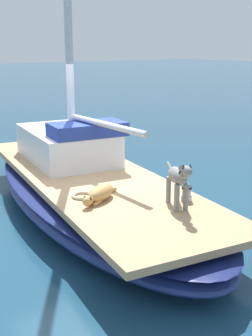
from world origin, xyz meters
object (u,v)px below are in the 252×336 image
at_px(dog_tan, 100,194).
at_px(dog_grey, 179,178).
at_px(coiled_rope, 82,196).
at_px(sailboat_main, 92,193).
at_px(deck_winch, 186,194).

distance_m(dog_tan, dog_grey, 1.17).
bearing_deg(coiled_rope, dog_tan, -67.27).
relative_size(sailboat_main, dog_grey, 8.53).
bearing_deg(deck_winch, sailboat_main, 101.93).
distance_m(dog_tan, coiled_rope, 0.32).
bearing_deg(dog_grey, dog_tan, 128.78).
relative_size(dog_grey, coiled_rope, 2.73).
distance_m(sailboat_main, dog_tan, 1.38).
relative_size(sailboat_main, coiled_rope, 23.31).
bearing_deg(dog_tan, deck_winch, -36.52).
height_order(dog_grey, deck_winch, dog_grey).
bearing_deg(dog_grey, coiled_rope, 125.37).
height_order(deck_winch, coiled_rope, deck_winch).
xyz_separation_m(deck_winch, coiled_rope, (-1.13, 1.03, -0.08)).
xyz_separation_m(dog_grey, deck_winch, (0.30, 0.14, -0.32)).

